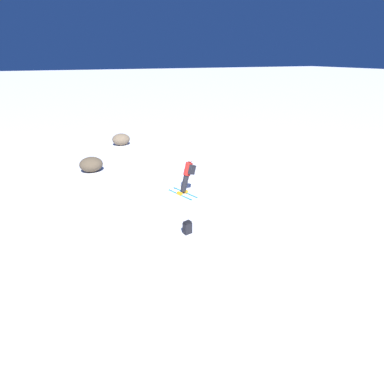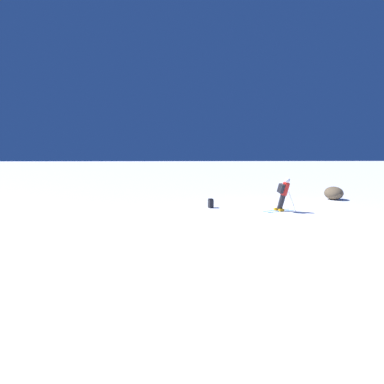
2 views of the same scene
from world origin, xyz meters
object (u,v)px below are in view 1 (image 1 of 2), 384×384
exposed_boulder_1 (121,139)px  skier (187,173)px  spare_backpack (187,228)px  exposed_boulder_0 (91,164)px

exposed_boulder_1 → skier: bearing=97.4°
spare_backpack → exposed_boulder_0: bearing=92.7°
skier → exposed_boulder_0: (3.97, -4.85, -0.55)m
exposed_boulder_0 → exposed_boulder_1: exposed_boulder_0 is taller
exposed_boulder_0 → exposed_boulder_1: 5.68m
skier → exposed_boulder_0: 6.29m
skier → exposed_boulder_0: size_ratio=1.36×
exposed_boulder_0 → skier: bearing=129.3°
exposed_boulder_1 → spare_backpack: bearing=89.3°
skier → exposed_boulder_0: bearing=-71.7°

